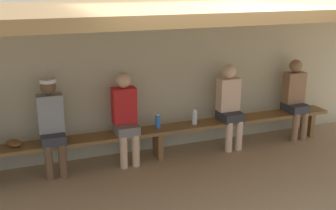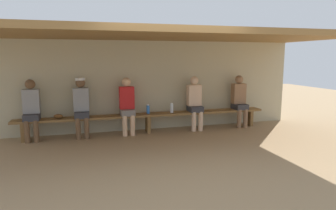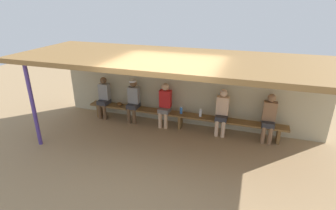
# 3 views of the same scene
# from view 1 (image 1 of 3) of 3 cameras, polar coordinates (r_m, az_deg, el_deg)

# --- Properties ---
(ground_plane) EXTENTS (24.00, 24.00, 0.00)m
(ground_plane) POSITION_cam_1_polar(r_m,az_deg,el_deg) (5.15, 4.55, -13.63)
(ground_plane) COLOR #9E7F59
(back_wall) EXTENTS (8.00, 0.20, 2.20)m
(back_wall) POSITION_cam_1_polar(r_m,az_deg,el_deg) (6.48, -2.75, 3.36)
(back_wall) COLOR #B7AD8C
(back_wall) RESTS_ON ground
(dugout_roof) EXTENTS (8.00, 2.80, 0.12)m
(dugout_roof) POSITION_cam_1_polar(r_m,az_deg,el_deg) (5.09, 1.72, 12.93)
(dugout_roof) COLOR olive
(dugout_roof) RESTS_ON back_wall
(bench) EXTENTS (6.00, 0.36, 0.46)m
(bench) POSITION_cam_1_polar(r_m,az_deg,el_deg) (6.28, -1.38, -3.87)
(bench) COLOR brown
(bench) RESTS_ON ground
(player_near_post) EXTENTS (0.34, 0.42, 1.34)m
(player_near_post) POSITION_cam_1_polar(r_m,az_deg,el_deg) (6.03, -5.83, -1.38)
(player_near_post) COLOR slate
(player_near_post) RESTS_ON ground
(player_in_blue) EXTENTS (0.34, 0.42, 1.34)m
(player_in_blue) POSITION_cam_1_polar(r_m,az_deg,el_deg) (7.32, 16.97, 1.21)
(player_in_blue) COLOR #333338
(player_in_blue) RESTS_ON ground
(player_in_red) EXTENTS (0.34, 0.42, 1.34)m
(player_in_red) POSITION_cam_1_polar(r_m,az_deg,el_deg) (6.65, 8.41, 0.24)
(player_in_red) COLOR #333338
(player_in_red) RESTS_ON ground
(player_rightmost) EXTENTS (0.34, 0.42, 1.34)m
(player_rightmost) POSITION_cam_1_polar(r_m,az_deg,el_deg) (5.87, -15.61, -2.29)
(player_rightmost) COLOR #333338
(player_rightmost) RESTS_ON ground
(water_bottle_clear) EXTENTS (0.08, 0.08, 0.23)m
(water_bottle_clear) POSITION_cam_1_polar(r_m,az_deg,el_deg) (6.43, 3.64, -1.67)
(water_bottle_clear) COLOR silver
(water_bottle_clear) RESTS_ON bench
(water_bottle_orange) EXTENTS (0.08, 0.08, 0.22)m
(water_bottle_orange) POSITION_cam_1_polar(r_m,az_deg,el_deg) (6.25, -1.39, -2.22)
(water_bottle_orange) COLOR blue
(water_bottle_orange) RESTS_ON bench
(baseball_glove_worn) EXTENTS (0.29, 0.29, 0.09)m
(baseball_glove_worn) POSITION_cam_1_polar(r_m,az_deg,el_deg) (5.96, -20.26, -4.92)
(baseball_glove_worn) COLOR brown
(baseball_glove_worn) RESTS_ON bench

